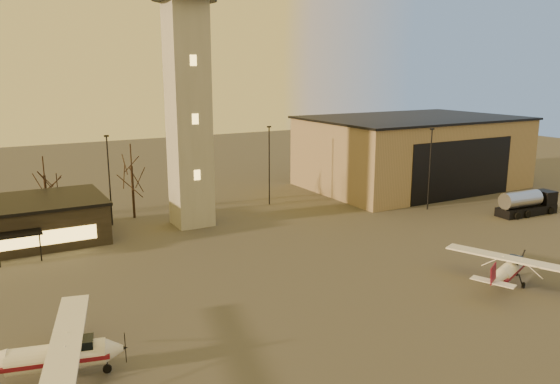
% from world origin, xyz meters
% --- Properties ---
extents(ground, '(220.00, 220.00, 0.00)m').
position_xyz_m(ground, '(0.00, 0.00, 0.00)').
color(ground, '#454340').
rests_on(ground, ground).
extents(control_tower, '(6.80, 6.80, 32.60)m').
position_xyz_m(control_tower, '(0.00, 30.00, 16.33)').
color(control_tower, gray).
rests_on(control_tower, ground).
extents(hangar, '(30.60, 20.60, 10.30)m').
position_xyz_m(hangar, '(36.00, 33.98, 5.15)').
color(hangar, '#927B60').
rests_on(hangar, ground).
extents(light_poles, '(58.50, 12.25, 10.14)m').
position_xyz_m(light_poles, '(0.50, 31.00, 5.41)').
color(light_poles, black).
rests_on(light_poles, ground).
extents(tree_row, '(37.20, 9.20, 8.80)m').
position_xyz_m(tree_row, '(-13.70, 39.16, 5.94)').
color(tree_row, black).
rests_on(tree_row, ground).
extents(cessna_front, '(8.66, 10.49, 2.97)m').
position_xyz_m(cessna_front, '(16.48, 0.78, 1.02)').
color(cessna_front, white).
rests_on(cessna_front, ground).
extents(cessna_rear, '(10.02, 12.54, 3.46)m').
position_xyz_m(cessna_rear, '(-17.57, 3.57, 1.18)').
color(cessna_rear, silver).
rests_on(cessna_rear, ground).
extents(fuel_truck, '(8.16, 3.08, 2.97)m').
position_xyz_m(fuel_truck, '(36.61, 14.38, 1.18)').
color(fuel_truck, black).
rests_on(fuel_truck, ground).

